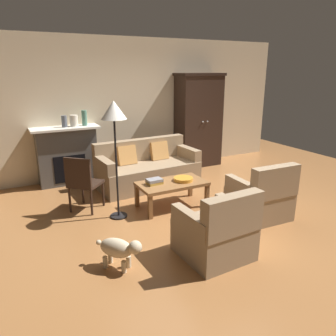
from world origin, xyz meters
The scene contains 16 objects.
ground_plane centered at (0.00, 0.00, 0.00)m, with size 9.60×9.60×0.00m, color #9E6638.
back_wall centered at (0.00, 2.55, 1.40)m, with size 7.20×0.10×2.80m, color beige.
fireplace centered at (-1.55, 2.30, 0.57)m, with size 1.26×0.48×1.12m.
armoire centered at (1.40, 2.22, 1.05)m, with size 1.06×0.57×2.09m.
couch centered at (-0.23, 1.48, 0.32)m, with size 1.96×0.95×0.86m.
coffee_table centered at (-0.30, 0.33, 0.37)m, with size 1.10×0.60×0.42m.
fruit_bowl centered at (-0.10, 0.31, 0.45)m, with size 0.32×0.32×0.05m, color orange.
book_stack centered at (-0.58, 0.38, 0.46)m, with size 0.25×0.18×0.09m.
mantel_vase_slate centered at (-1.55, 2.28, 1.23)m, with size 0.10×0.10×0.21m, color #565B66.
mantel_vase_cream centered at (-1.37, 2.28, 1.23)m, with size 0.15×0.15×0.22m, color beige.
mantel_vase_jade centered at (-1.17, 2.28, 1.27)m, with size 0.10×0.10×0.29m, color slate.
armchair_near_left centered at (-0.54, -1.23, 0.32)m, with size 0.81×0.80×0.88m.
armchair_near_right centered at (0.70, -0.65, 0.32)m, with size 0.81×0.80×0.88m.
side_chair_wooden centered at (-1.62, 0.81, 0.51)m, with size 0.62×0.62×0.90m.
floor_lamp centered at (-1.20, 0.37, 1.52)m, with size 0.36×0.36×1.76m.
dog centered at (-1.65, -0.93, 0.25)m, with size 0.44×0.47×0.39m.
Camera 1 is at (-2.65, -4.03, 2.17)m, focal length 34.84 mm.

